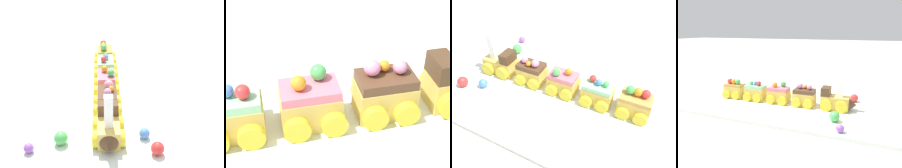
# 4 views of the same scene
# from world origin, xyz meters

# --- Properties ---
(ground_plane) EXTENTS (10.00, 10.00, 0.00)m
(ground_plane) POSITION_xyz_m (0.00, 0.00, 0.00)
(ground_plane) COLOR beige
(display_board) EXTENTS (0.78, 0.39, 0.01)m
(display_board) POSITION_xyz_m (0.00, 0.00, 0.01)
(display_board) COLOR silver
(display_board) RESTS_ON ground_plane
(cake_train_locomotive) EXTENTS (0.11, 0.07, 0.12)m
(cake_train_locomotive) POSITION_xyz_m (0.18, -0.01, 0.04)
(cake_train_locomotive) COLOR #E0BC56
(cake_train_locomotive) RESTS_ON display_board
(cake_car_chocolate) EXTENTS (0.07, 0.07, 0.08)m
(cake_car_chocolate) POSITION_xyz_m (0.07, -0.01, 0.04)
(cake_car_chocolate) COLOR #E0BC56
(cake_car_chocolate) RESTS_ON display_board
(cake_car_strawberry) EXTENTS (0.07, 0.07, 0.08)m
(cake_car_strawberry) POSITION_xyz_m (-0.02, -0.01, 0.04)
(cake_car_strawberry) COLOR #E0BC56
(cake_car_strawberry) RESTS_ON display_board
(cake_car_mint) EXTENTS (0.07, 0.07, 0.07)m
(cake_car_mint) POSITION_xyz_m (-0.12, -0.01, 0.04)
(cake_car_mint) COLOR #E0BC56
(cake_car_mint) RESTS_ON display_board
(cake_car_caramel) EXTENTS (0.07, 0.07, 0.07)m
(cake_car_caramel) POSITION_xyz_m (-0.21, -0.02, 0.04)
(cake_car_caramel) COLOR #E0BC56
(cake_car_caramel) RESTS_ON display_board
(gumball_green) EXTENTS (0.03, 0.03, 0.03)m
(gumball_green) POSITION_xyz_m (0.19, -0.11, 0.03)
(gumball_green) COLOR #4CBC56
(gumball_green) RESTS_ON display_board
(gumball_blue) EXTENTS (0.02, 0.02, 0.02)m
(gumball_blue) POSITION_xyz_m (0.17, 0.07, 0.02)
(gumball_blue) COLOR #4C84E0
(gumball_blue) RESTS_ON display_board
(gumball_purple) EXTENTS (0.02, 0.02, 0.02)m
(gumball_purple) POSITION_xyz_m (0.22, -0.17, 0.02)
(gumball_purple) COLOR #9956C6
(gumball_purple) RESTS_ON display_board
(gumball_red) EXTENTS (0.03, 0.03, 0.03)m
(gumball_red) POSITION_xyz_m (0.23, 0.09, 0.03)
(gumball_red) COLOR red
(gumball_red) RESTS_ON display_board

